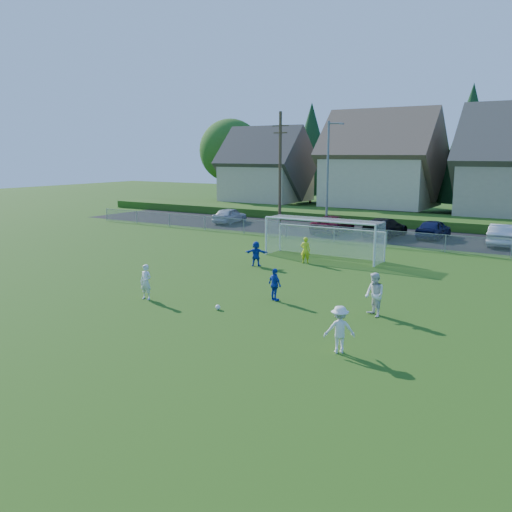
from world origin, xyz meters
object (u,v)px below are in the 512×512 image
object	(u,v)px
player_white_b	(374,295)
player_blue_a	(275,285)
player_white_a	(146,282)
car_e	(434,229)
soccer_ball	(218,307)
player_blue_b	(256,254)
car_c	(333,224)
car_f	(502,235)
soccer_goal	(325,232)
car_d	(385,227)
goalkeeper	(305,250)
player_white_c	(340,329)
car_a	(230,215)

from	to	relation	value
player_white_b	player_blue_a	bearing A→B (deg)	-139.73
player_white_a	car_e	size ratio (longest dim) A/B	0.37
soccer_ball	player_white_b	size ratio (longest dim) A/B	0.12
player_blue_b	car_c	distance (m)	14.78
player_white_a	car_f	world-z (taller)	player_white_a
car_c	car_f	xyz separation A→B (m)	(12.74, 0.73, 0.05)
player_white_a	soccer_goal	bearing A→B (deg)	75.90
car_d	player_blue_a	bearing A→B (deg)	100.17
soccer_ball	goalkeeper	xyz separation A→B (m)	(-1.38, 10.73, 0.68)
player_white_c	car_a	size ratio (longest dim) A/B	0.37
soccer_ball	car_f	xyz separation A→B (m)	(7.57, 23.88, 0.66)
car_c	player_blue_b	bearing A→B (deg)	93.70
car_c	soccer_goal	size ratio (longest dim) A/B	0.70
soccer_goal	car_a	bearing A→B (deg)	143.78
player_white_a	soccer_goal	distance (m)	13.54
player_white_a	player_blue_b	size ratio (longest dim) A/B	1.09
soccer_ball	soccer_goal	xyz separation A→B (m)	(-1.17, 12.92, 1.52)
player_white_c	player_blue_b	size ratio (longest dim) A/B	1.09
player_white_a	player_blue_b	distance (m)	8.84
player_white_a	car_c	distance (m)	23.55
car_c	car_f	size ratio (longest dim) A/B	1.11
car_e	car_a	bearing A→B (deg)	5.72
goalkeeper	car_e	bearing A→B (deg)	-124.79
player_white_a	car_c	bearing A→B (deg)	90.30
soccer_ball	goalkeeper	size ratio (longest dim) A/B	0.14
player_white_a	soccer_goal	size ratio (longest dim) A/B	0.21
soccer_ball	car_a	distance (m)	28.69
player_white_b	car_e	world-z (taller)	player_white_b
player_white_b	car_a	size ratio (longest dim) A/B	0.42
player_white_b	car_e	distance (m)	22.17
player_blue_a	car_c	distance (m)	21.61
car_e	soccer_goal	xyz separation A→B (m)	(-3.77, -11.64, 0.89)
player_white_a	car_a	size ratio (longest dim) A/B	0.37
car_d	player_white_b	bearing A→B (deg)	112.33
goalkeeper	soccer_goal	distance (m)	2.36
car_d	soccer_goal	bearing A→B (deg)	92.38
soccer_ball	soccer_goal	size ratio (longest dim) A/B	0.03
car_d	car_f	size ratio (longest dim) A/B	1.12
player_blue_b	car_e	size ratio (longest dim) A/B	0.34
soccer_ball	car_d	xyz separation A→B (m)	(-0.82, 23.20, 0.65)
car_a	player_blue_a	bearing A→B (deg)	124.88
car_a	car_f	size ratio (longest dim) A/B	0.91
player_blue_a	car_f	xyz separation A→B (m)	(6.28, 21.35, 0.04)
player_blue_a	soccer_ball	bearing A→B (deg)	87.88
car_f	player_blue_b	bearing A→B (deg)	51.27
car_a	goalkeeper	bearing A→B (deg)	133.97
player_white_c	goalkeeper	size ratio (longest dim) A/B	1.00
player_white_b	player_blue_a	world-z (taller)	player_white_b
player_white_b	player_white_c	xyz separation A→B (m)	(0.46, -4.51, -0.09)
player_white_c	soccer_goal	distance (m)	16.60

